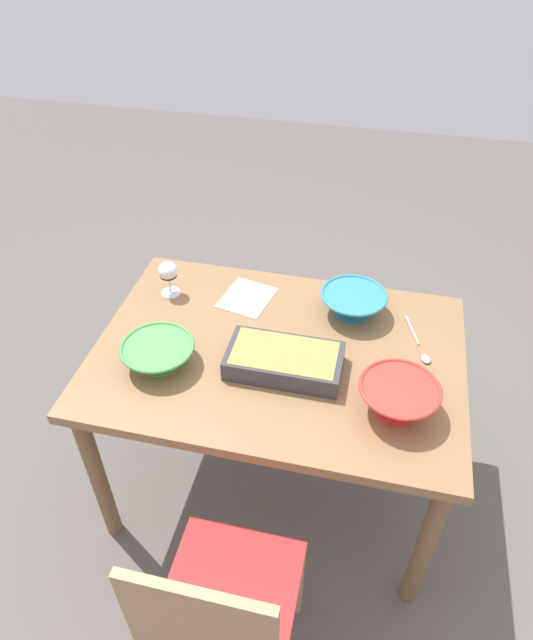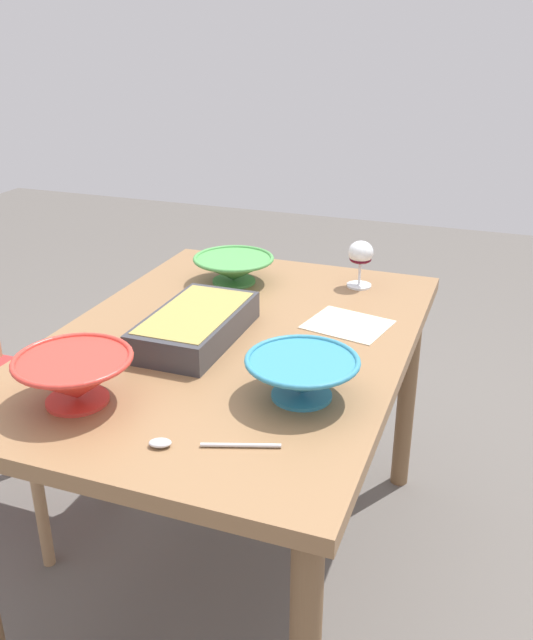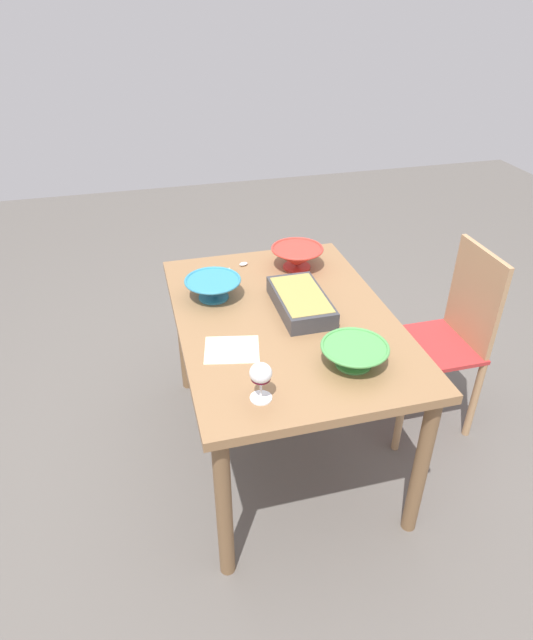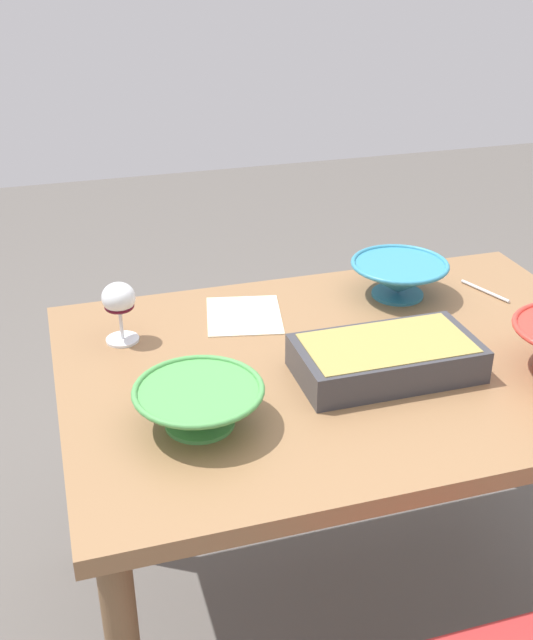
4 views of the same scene
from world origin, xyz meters
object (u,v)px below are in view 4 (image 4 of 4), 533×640
wine_glass (119,302)px  napkin (244,315)px  casserole_dish (386,356)px  dining_table (352,392)px  small_bowl (199,404)px  serving_bowl (399,277)px  serving_spoon (517,304)px

wine_glass → napkin: (0.30, 0.04, -0.10)m
casserole_dish → dining_table: bearing=115.2°
small_bowl → wine_glass: bearing=104.9°
casserole_dish → wine_glass: bearing=149.5°
casserole_dish → napkin: (-0.22, 0.34, -0.04)m
small_bowl → napkin: small_bowl is taller
wine_glass → casserole_dish: wine_glass is taller
casserole_dish → napkin: casserole_dish is taller
serving_bowl → small_bowl: bearing=-145.8°
wine_glass → small_bowl: bearing=-75.1°
wine_glass → serving_bowl: size_ratio=0.58×
dining_table → napkin: 0.33m
casserole_dish → small_bowl: bearing=-170.5°
dining_table → serving_bowl: bearing=49.0°
napkin → serving_bowl: bearing=-0.1°
dining_table → small_bowl: (-0.38, -0.15, 0.14)m
casserole_dish → serving_bowl: 0.39m
dining_table → serving_spoon: bearing=13.5°
serving_spoon → napkin: size_ratio=1.19×
casserole_dish → serving_spoon: size_ratio=1.56×
small_bowl → serving_spoon: (0.87, 0.27, -0.04)m
small_bowl → napkin: 0.46m
dining_table → napkin: napkin is taller
small_bowl → serving_bowl: bearing=34.2°
small_bowl → casserole_dish: bearing=9.5°
serving_bowl → serving_spoon: (0.26, -0.15, -0.05)m
wine_glass → casserole_dish: bearing=-30.5°
casserole_dish → napkin: 0.41m
napkin → small_bowl: bearing=-115.7°
wine_glass → serving_spoon: wine_glass is taller
dining_table → wine_glass: bearing=155.0°
dining_table → small_bowl: bearing=-158.3°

